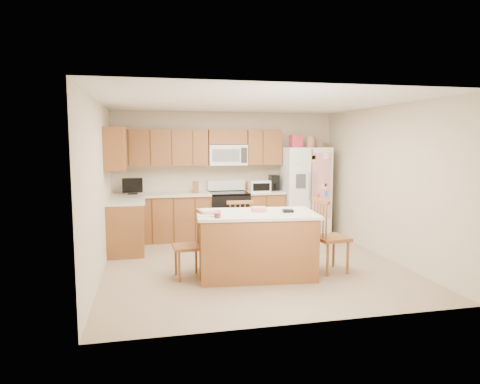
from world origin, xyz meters
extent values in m
plane|color=#8A765B|center=(0.00, 0.00, 0.00)|extent=(4.50, 4.50, 0.00)
cube|color=beige|center=(0.00, 2.25, 1.25)|extent=(4.50, 0.10, 2.50)
cube|color=beige|center=(0.00, -2.25, 1.25)|extent=(4.50, 0.10, 2.50)
cube|color=beige|center=(-2.25, 0.00, 1.25)|extent=(0.10, 4.50, 2.50)
cube|color=beige|center=(2.25, 0.00, 1.25)|extent=(0.10, 4.50, 2.50)
cube|color=white|center=(0.00, 0.00, 2.50)|extent=(4.50, 4.50, 0.04)
cube|color=brown|center=(-1.31, 1.95, 0.44)|extent=(1.87, 0.60, 0.88)
cube|color=brown|center=(0.74, 1.95, 0.44)|extent=(0.72, 0.60, 0.88)
cube|color=brown|center=(-1.95, 1.17, 0.44)|extent=(0.60, 0.95, 0.88)
cube|color=beige|center=(-1.31, 1.94, 0.90)|extent=(1.87, 0.64, 0.04)
cube|color=beige|center=(0.74, 1.94, 0.90)|extent=(0.72, 0.64, 0.04)
cube|color=beige|center=(-1.94, 1.17, 0.90)|extent=(0.64, 0.95, 0.04)
cube|color=brown|center=(-1.32, 2.08, 1.80)|extent=(1.85, 0.33, 0.70)
cube|color=brown|center=(0.75, 2.08, 1.80)|extent=(0.70, 0.33, 0.70)
cube|color=brown|center=(0.00, 2.08, 2.00)|extent=(0.76, 0.33, 0.29)
cube|color=brown|center=(-2.08, 1.17, 1.80)|extent=(0.33, 0.95, 0.70)
cube|color=#4A2C12|center=(-1.90, 1.92, 1.80)|extent=(0.02, 0.01, 0.66)
cube|color=#4A2C12|center=(-1.90, 1.65, 0.44)|extent=(0.02, 0.01, 0.84)
cube|color=#4A2C12|center=(-1.50, 1.92, 1.80)|extent=(0.02, 0.01, 0.66)
cube|color=#4A2C12|center=(-1.50, 1.65, 0.44)|extent=(0.02, 0.01, 0.84)
cube|color=#4A2C12|center=(-1.10, 1.92, 1.80)|extent=(0.02, 0.01, 0.66)
cube|color=#4A2C12|center=(-1.10, 1.65, 0.44)|extent=(0.02, 0.01, 0.84)
cube|color=#4A2C12|center=(-0.70, 1.92, 1.80)|extent=(0.01, 0.01, 0.66)
cube|color=#4A2C12|center=(-0.70, 1.65, 0.44)|extent=(0.01, 0.01, 0.84)
cube|color=#4A2C12|center=(0.70, 1.92, 1.80)|extent=(0.01, 0.01, 0.66)
cube|color=#4A2C12|center=(0.70, 1.65, 0.44)|extent=(0.01, 0.01, 0.84)
cube|color=white|center=(0.00, 2.06, 1.65)|extent=(0.76, 0.38, 0.40)
cube|color=slate|center=(-0.06, 1.86, 1.65)|extent=(0.54, 0.01, 0.24)
cube|color=#262626|center=(0.30, 1.86, 1.65)|extent=(0.12, 0.01, 0.30)
cube|color=brown|center=(-0.65, 1.95, 1.03)|extent=(0.10, 0.14, 0.22)
cube|color=black|center=(-1.85, 1.97, 0.93)|extent=(0.18, 0.12, 0.02)
cube|color=black|center=(-1.85, 1.97, 1.09)|extent=(0.38, 0.03, 0.28)
cube|color=#CB4E12|center=(0.58, 2.03, 1.01)|extent=(0.35, 0.22, 0.18)
cube|color=white|center=(0.60, 1.80, 1.04)|extent=(0.40, 0.28, 0.23)
cube|color=black|center=(0.60, 1.66, 1.04)|extent=(0.34, 0.01, 0.15)
cube|color=black|center=(0.96, 2.00, 1.08)|extent=(0.18, 0.22, 0.32)
cylinder|color=black|center=(0.96, 1.93, 1.01)|extent=(0.12, 0.12, 0.12)
cube|color=black|center=(0.00, 1.93, 0.44)|extent=(0.76, 0.64, 0.88)
cube|color=black|center=(0.00, 1.60, 0.42)|extent=(0.68, 0.01, 0.42)
cube|color=black|center=(0.00, 1.93, 0.91)|extent=(0.76, 0.64, 0.03)
cube|color=white|center=(0.00, 2.19, 1.03)|extent=(0.76, 0.10, 0.20)
cube|color=white|center=(1.57, 1.88, 0.90)|extent=(0.90, 0.75, 1.80)
cube|color=#4C4C4C|center=(1.57, 1.49, 0.90)|extent=(0.02, 0.01, 1.75)
cube|color=silver|center=(1.52, 1.47, 1.05)|extent=(0.02, 0.03, 0.55)
cube|color=silver|center=(1.62, 1.47, 1.05)|extent=(0.02, 0.03, 0.55)
cube|color=#3F3F44|center=(1.35, 1.49, 1.15)|extent=(0.20, 0.01, 0.28)
cube|color=#D84C59|center=(1.77, 1.49, 1.05)|extent=(0.42, 0.01, 1.30)
cube|color=#CC2E47|center=(1.37, 1.88, 1.92)|extent=(0.22, 0.22, 0.24)
cylinder|color=#A57355|center=(1.67, 1.82, 1.91)|extent=(0.18, 0.18, 0.22)
cube|color=#8F6453|center=(1.85, 1.96, 1.89)|extent=(0.18, 0.20, 0.18)
cube|color=brown|center=(-0.07, -0.55, 0.44)|extent=(1.68, 1.05, 0.88)
cube|color=beige|center=(-0.07, -0.55, 0.90)|extent=(1.76, 1.14, 0.04)
cylinder|color=#CC2E47|center=(-0.68, -0.83, 0.95)|extent=(0.08, 0.08, 0.06)
cylinder|color=white|center=(-0.68, -0.83, 0.96)|extent=(0.09, 0.09, 0.09)
cube|color=pink|center=(-0.02, -0.49, 0.95)|extent=(0.21, 0.17, 0.07)
cube|color=black|center=(0.37, -0.62, 0.94)|extent=(0.16, 0.13, 0.04)
cube|color=white|center=(-0.77, -0.64, 0.93)|extent=(0.32, 0.27, 0.01)
cube|color=#D84C4C|center=(-0.73, -0.56, 0.94)|extent=(0.28, 0.22, 0.01)
cylinder|color=white|center=(-0.37, -0.80, 0.92)|extent=(0.14, 0.04, 0.01)
cube|color=brown|center=(-1.04, -0.44, 0.45)|extent=(0.42, 0.44, 0.04)
cylinder|color=brown|center=(-1.20, -0.29, 0.21)|extent=(0.04, 0.04, 0.43)
cylinder|color=brown|center=(-1.18, -0.62, 0.21)|extent=(0.04, 0.04, 0.43)
cylinder|color=brown|center=(-0.91, -0.27, 0.21)|extent=(0.04, 0.04, 0.43)
cylinder|color=brown|center=(-0.88, -0.60, 0.21)|extent=(0.04, 0.04, 0.43)
cylinder|color=brown|center=(-0.88, -0.28, 0.70)|extent=(0.02, 0.02, 0.47)
cylinder|color=brown|center=(-0.88, -0.36, 0.70)|extent=(0.02, 0.02, 0.47)
cylinder|color=brown|center=(-0.87, -0.43, 0.70)|extent=(0.02, 0.02, 0.47)
cylinder|color=brown|center=(-0.87, -0.51, 0.70)|extent=(0.02, 0.02, 0.47)
cylinder|color=brown|center=(-0.86, -0.58, 0.70)|extent=(0.02, 0.02, 0.47)
cube|color=brown|center=(-0.87, -0.43, 0.94)|extent=(0.07, 0.40, 0.05)
cube|color=brown|center=(-0.18, 0.20, 0.47)|extent=(0.45, 0.43, 0.05)
cylinder|color=brown|center=(0.00, 0.35, 0.22)|extent=(0.04, 0.04, 0.45)
cylinder|color=brown|center=(-0.35, 0.36, 0.22)|extent=(0.04, 0.04, 0.45)
cylinder|color=brown|center=(-0.01, 0.04, 0.22)|extent=(0.04, 0.04, 0.45)
cylinder|color=brown|center=(-0.36, 0.05, 0.22)|extent=(0.04, 0.04, 0.45)
cylinder|color=brown|center=(-0.03, 0.02, 0.74)|extent=(0.02, 0.02, 0.50)
cylinder|color=brown|center=(-0.11, 0.02, 0.74)|extent=(0.02, 0.02, 0.50)
cylinder|color=brown|center=(-0.18, 0.02, 0.74)|extent=(0.02, 0.02, 0.50)
cylinder|color=brown|center=(-0.26, 0.02, 0.74)|extent=(0.02, 0.02, 0.50)
cylinder|color=brown|center=(-0.34, 0.02, 0.74)|extent=(0.02, 0.02, 0.50)
cube|color=brown|center=(-0.18, 0.02, 0.99)|extent=(0.42, 0.05, 0.05)
cube|color=brown|center=(1.05, -0.60, 0.50)|extent=(0.50, 0.52, 0.05)
cylinder|color=brown|center=(1.24, -0.77, 0.24)|extent=(0.04, 0.04, 0.48)
cylinder|color=brown|center=(1.20, -0.39, 0.24)|extent=(0.04, 0.04, 0.48)
cylinder|color=brown|center=(0.91, -0.81, 0.24)|extent=(0.04, 0.04, 0.48)
cylinder|color=brown|center=(0.86, -0.44, 0.24)|extent=(0.04, 0.04, 0.48)
cylinder|color=brown|center=(0.89, -0.79, 0.79)|extent=(0.02, 0.02, 0.54)
cylinder|color=brown|center=(0.88, -0.71, 0.79)|extent=(0.02, 0.02, 0.54)
cylinder|color=brown|center=(0.87, -0.63, 0.79)|extent=(0.02, 0.02, 0.54)
cylinder|color=brown|center=(0.85, -0.54, 0.79)|extent=(0.02, 0.02, 0.54)
cylinder|color=brown|center=(0.84, -0.46, 0.79)|extent=(0.02, 0.02, 0.54)
cube|color=brown|center=(0.87, -0.63, 1.06)|extent=(0.10, 0.45, 0.06)
camera|label=1|loc=(-1.58, -6.34, 1.92)|focal=32.00mm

